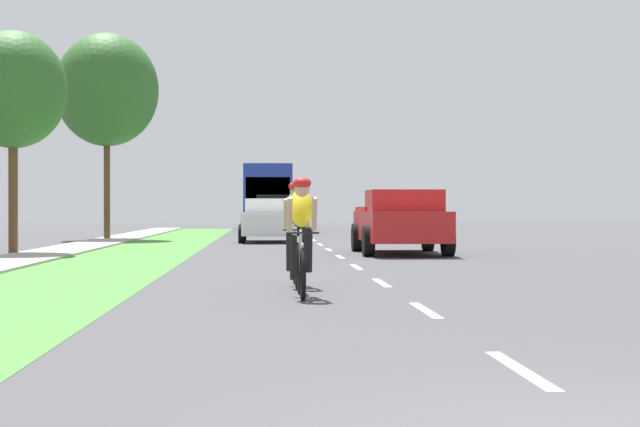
# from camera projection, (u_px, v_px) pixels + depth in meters

# --- Properties ---
(ground_plane) EXTENTS (120.00, 120.00, 0.00)m
(ground_plane) POSITION_uv_depth(u_px,v_px,m) (339.00, 256.00, 24.85)
(ground_plane) COLOR #424244
(grass_verge) EXTENTS (2.94, 70.00, 0.01)m
(grass_verge) POSITION_uv_depth(u_px,v_px,m) (130.00, 257.00, 24.56)
(grass_verge) COLOR #478438
(grass_verge) RESTS_ON ground_plane
(sidewalk_concrete) EXTENTS (1.65, 70.00, 0.10)m
(sidewalk_concrete) POSITION_uv_depth(u_px,v_px,m) (34.00, 257.00, 24.44)
(sidewalk_concrete) COLOR #9E998E
(sidewalk_concrete) RESTS_ON ground_plane
(lane_markings_center) EXTENTS (0.12, 53.49, 0.01)m
(lane_markings_center) POSITION_uv_depth(u_px,v_px,m) (329.00, 250.00, 28.84)
(lane_markings_center) COLOR white
(lane_markings_center) RESTS_ON ground_plane
(cyclist_lead) EXTENTS (0.42, 1.72, 1.58)m
(cyclist_lead) POSITION_uv_depth(u_px,v_px,m) (301.00, 236.00, 13.35)
(cyclist_lead) COLOR black
(cyclist_lead) RESTS_ON ground_plane
(cyclist_trailing) EXTENTS (0.42, 1.72, 1.58)m
(cyclist_trailing) POSITION_uv_depth(u_px,v_px,m) (296.00, 232.00, 15.23)
(cyclist_trailing) COLOR black
(cyclist_trailing) RESTS_ON ground_plane
(pickup_red) EXTENTS (2.22, 5.10, 1.64)m
(pickup_red) POSITION_uv_depth(u_px,v_px,m) (401.00, 222.00, 26.17)
(pickup_red) COLOR red
(pickup_red) RESTS_ON ground_plane
(sedan_white) EXTENTS (1.98, 4.30, 1.52)m
(sedan_white) POSITION_uv_depth(u_px,v_px,m) (268.00, 220.00, 35.63)
(sedan_white) COLOR silver
(sedan_white) RESTS_ON ground_plane
(suv_black) EXTENTS (2.15, 4.70, 1.79)m
(suv_black) POSITION_uv_depth(u_px,v_px,m) (275.00, 214.00, 45.88)
(suv_black) COLOR black
(suv_black) RESTS_ON ground_plane
(bus_blue) EXTENTS (2.78, 11.60, 3.48)m
(bus_blue) POSITION_uv_depth(u_px,v_px,m) (267.00, 194.00, 57.07)
(bus_blue) COLOR #23389E
(bus_blue) RESTS_ON ground_plane
(street_tree_near) EXTENTS (2.77, 2.77, 5.78)m
(street_tree_near) POSITION_uv_depth(u_px,v_px,m) (13.00, 90.00, 26.22)
(street_tree_near) COLOR brown
(street_tree_near) RESTS_ON ground_plane
(street_tree_far) EXTENTS (3.91, 3.91, 7.85)m
(street_tree_far) POSITION_uv_depth(u_px,v_px,m) (107.00, 90.00, 38.55)
(street_tree_far) COLOR brown
(street_tree_far) RESTS_ON ground_plane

